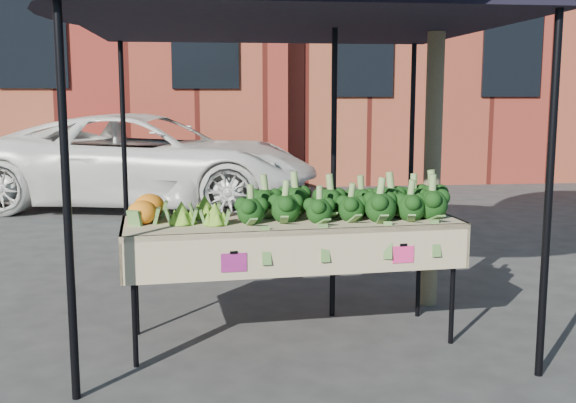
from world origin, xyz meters
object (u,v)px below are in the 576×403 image
object	(u,v)px
street_tree	(436,58)
table	(291,280)
vehicle	(145,36)
canopy	(289,148)

from	to	relation	value
street_tree	table	bearing A→B (deg)	-150.76
table	street_tree	distance (m)	2.20
table	vehicle	xyz separation A→B (m)	(-1.51, 6.35, 2.24)
canopy	street_tree	xyz separation A→B (m)	(1.23, 0.13, 0.71)
table	vehicle	world-z (taller)	vehicle
canopy	street_tree	distance (m)	1.43
vehicle	canopy	bearing A→B (deg)	-151.20
canopy	vehicle	xyz separation A→B (m)	(-1.56, 5.77, 1.32)
table	canopy	world-z (taller)	canopy
table	street_tree	bearing A→B (deg)	29.24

